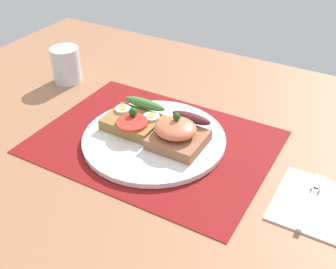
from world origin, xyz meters
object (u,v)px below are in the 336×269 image
object	(u,v)px
sandwich_egg_tomato	(135,119)
napkin	(315,203)
plate	(154,139)
drinking_glass	(66,65)
sandwich_salmon	(178,133)
fork	(312,199)

from	to	relation	value
sandwich_egg_tomato	napkin	distance (cm)	35.58
plate	sandwich_egg_tomato	size ratio (longest dim) A/B	2.58
plate	napkin	bearing A→B (deg)	-3.63
napkin	drinking_glass	bearing A→B (deg)	167.78
sandwich_salmon	drinking_glass	world-z (taller)	drinking_glass
fork	plate	bearing A→B (deg)	176.81
sandwich_egg_tomato	drinking_glass	xyz separation A→B (cm)	(-25.51, 10.07, 1.24)
napkin	fork	world-z (taller)	fork
drinking_glass	fork	bearing A→B (deg)	-12.10
plate	sandwich_salmon	size ratio (longest dim) A/B	2.58
sandwich_egg_tomato	drinking_glass	world-z (taller)	drinking_glass
sandwich_salmon	drinking_glass	distance (cm)	37.03
sandwich_salmon	fork	xyz separation A→B (cm)	(24.80, -2.09, -2.74)
plate	sandwich_egg_tomato	distance (cm)	5.56
fork	drinking_glass	xyz separation A→B (cm)	(-60.21, 12.91, 3.36)
sandwich_egg_tomato	fork	distance (cm)	34.88
sandwich_salmon	drinking_glass	xyz separation A→B (cm)	(-35.41, 10.82, 0.62)
sandwich_salmon	drinking_glass	bearing A→B (deg)	163.00
plate	napkin	xyz separation A→B (cm)	(30.33, -1.92, -0.50)
fork	drinking_glass	bearing A→B (deg)	167.90
sandwich_salmon	napkin	xyz separation A→B (cm)	(25.46, -2.35, -3.20)
plate	napkin	world-z (taller)	plate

